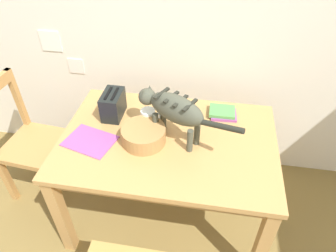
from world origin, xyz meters
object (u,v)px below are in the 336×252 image
Objects in this scene: saucer_bowl at (148,123)px; magazine at (90,141)px; coffee_mug at (149,116)px; cat at (174,109)px; wooden_chair_far at (30,142)px; toaster at (113,105)px; dining_table at (168,149)px; book_stack at (223,113)px; wicker_basket at (144,135)px.

saucer_bowl is 0.61× the size of magazine.
saucer_bowl is 1.33× the size of coffee_mug.
wooden_chair_far is (-1.07, 0.07, -0.49)m from cat.
coffee_mug is 0.67× the size of toaster.
book_stack is (0.32, 0.29, 0.11)m from dining_table.
dining_table is 9.86× the size of coffee_mug.
cat is 0.24m from wicker_basket.
wicker_basket reaches higher than magazine.
book_stack reaches higher than magazine.
cat is 2.34× the size of wicker_basket.
wicker_basket is 0.34m from toaster.
wooden_chair_far reaches higher than coffee_mug.
book_stack is at bearing 42.07° from dining_table.
coffee_mug is 0.50× the size of wicker_basket.
dining_table is 1.06m from wooden_chair_far.
cat is 4.64× the size of coffee_mug.
cat is 2.14× the size of magazine.
magazine is 0.31× the size of wooden_chair_far.
wooden_chair_far is (-0.90, 0.13, -0.32)m from wicker_basket.
wooden_chair_far is at bearing -172.45° from toaster.
wicker_basket is (0.00, -0.15, -0.02)m from coffee_mug.
coffee_mug reaches higher than magazine.
cat is at bearing -137.02° from book_stack.
toaster is (-0.25, 0.22, 0.03)m from wicker_basket.
toaster is (-0.71, -0.12, 0.07)m from book_stack.
coffee_mug is at bearing 96.49° from wooden_chair_far.
wooden_chair_far reaches higher than magazine.
book_stack is at bearing 41.87° from magazine.
saucer_bowl is at bearing 180.00° from coffee_mug.
book_stack is (0.78, 0.39, 0.02)m from magazine.
book_stack is at bearing 103.57° from wooden_chair_far.
wicker_basket is (0.01, -0.15, 0.04)m from saucer_bowl.
cat is at bearing 29.04° from magazine.
toaster is (-0.39, 0.17, 0.17)m from dining_table.
toaster is (-0.42, 0.15, -0.13)m from cat.
saucer_bowl is 0.26m from toaster.
coffee_mug is (-0.14, 0.11, 0.16)m from dining_table.
dining_table is 0.44m from book_stack.
dining_table is 7.14× the size of book_stack.
cat is at bearing -27.17° from saucer_bowl.
wicker_basket is at bearing -40.88° from toaster.
cat is 3.09× the size of toaster.
toaster reaches higher than magazine.
wooden_chair_far is at bearing 113.55° from cat.
wooden_chair_far reaches higher than book_stack.
saucer_bowl is 0.97× the size of book_stack.
toaster is at bearing 91.03° from magazine.
book_stack is 0.70× the size of wicker_basket.
coffee_mug is 0.72× the size of book_stack.
dining_table is at bearing -37.36° from coffee_mug.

